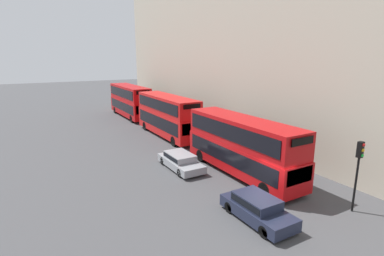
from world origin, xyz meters
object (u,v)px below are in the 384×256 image
object	(u,v)px
bus_leading	(241,144)
car_dark_sedan	(257,208)
car_hatchback	(180,160)
pedestrian	(163,117)
traffic_light	(359,162)
bus_second_in_queue	(167,114)
bus_third_in_queue	(130,100)

from	to	relation	value
bus_leading	car_dark_sedan	xyz separation A→B (m)	(-3.40, -5.57, -1.62)
car_hatchback	pedestrian	size ratio (longest dim) A/B	2.75
car_hatchback	traffic_light	size ratio (longest dim) A/B	1.13
car_hatchback	traffic_light	bearing A→B (deg)	-63.69
car_dark_sedan	traffic_light	world-z (taller)	traffic_light
bus_leading	car_hatchback	xyz separation A→B (m)	(-3.40, 3.21, -1.68)
car_dark_sedan	pedestrian	distance (m)	25.10
car_dark_sedan	car_hatchback	xyz separation A→B (m)	(0.00, 8.78, -0.06)
bus_second_in_queue	traffic_light	xyz separation A→B (m)	(1.96, -20.26, 0.51)
bus_leading	bus_second_in_queue	bearing A→B (deg)	90.00
bus_leading	car_dark_sedan	bearing A→B (deg)	-121.39
bus_third_in_queue	car_dark_sedan	xyz separation A→B (m)	(-3.40, -30.73, -1.75)
bus_leading	bus_third_in_queue	world-z (taller)	bus_third_in_queue
bus_second_in_queue	bus_third_in_queue	size ratio (longest dim) A/B	0.99
bus_leading	car_dark_sedan	distance (m)	6.73
car_dark_sedan	bus_leading	bearing A→B (deg)	58.61
bus_leading	traffic_light	distance (m)	7.89
bus_third_in_queue	traffic_light	bearing A→B (deg)	-86.59
bus_third_in_queue	bus_leading	bearing A→B (deg)	-90.00
bus_third_in_queue	car_dark_sedan	size ratio (longest dim) A/B	2.50
pedestrian	traffic_light	bearing A→B (deg)	-90.65
car_hatchback	bus_third_in_queue	bearing A→B (deg)	81.19
traffic_light	bus_third_in_queue	bearing A→B (deg)	93.41
bus_second_in_queue	car_dark_sedan	distance (m)	18.61
bus_second_in_queue	car_hatchback	xyz separation A→B (m)	(-3.40, -9.43, -1.79)
bus_third_in_queue	bus_second_in_queue	bearing A→B (deg)	-90.00
car_dark_sedan	traffic_light	size ratio (longest dim) A/B	1.06
bus_leading	bus_second_in_queue	distance (m)	12.64
bus_second_in_queue	car_hatchback	world-z (taller)	bus_second_in_queue
bus_leading	pedestrian	bearing A→B (deg)	83.19
car_hatchback	traffic_light	world-z (taller)	traffic_light
bus_second_in_queue	traffic_light	size ratio (longest dim) A/B	2.62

